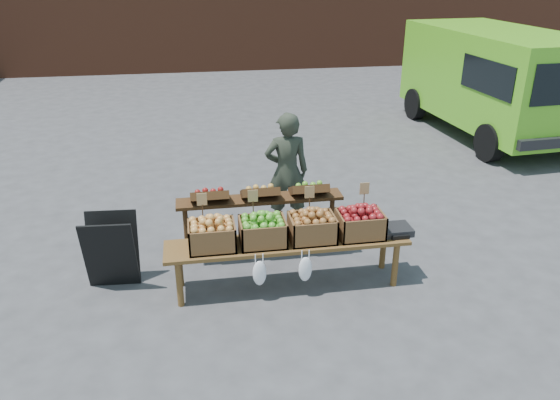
{
  "coord_description": "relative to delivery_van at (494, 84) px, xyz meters",
  "views": [
    {
      "loc": [
        -1.84,
        -5.25,
        3.43
      ],
      "look_at": [
        -0.88,
        0.48,
        0.85
      ],
      "focal_mm": 35.0,
      "sensor_mm": 36.0,
      "label": 1
    }
  ],
  "objects": [
    {
      "name": "crate_red_apples",
      "position": [
        -4.95,
        -5.07,
        -0.36
      ],
      "size": [
        0.5,
        0.4,
        0.28
      ],
      "primitive_type": null,
      "color": "#A06731",
      "rests_on": "display_bench"
    },
    {
      "name": "chalkboard_sign",
      "position": [
        -7.17,
        -4.71,
        -0.64
      ],
      "size": [
        0.59,
        0.35,
        0.86
      ],
      "primitive_type": null,
      "rotation": [
        0.0,
        0.0,
        -0.07
      ],
      "color": "black",
      "rests_on": "ground"
    },
    {
      "name": "weighing_scale",
      "position": [
        -3.98,
        -5.07,
        -0.46
      ],
      "size": [
        0.34,
        0.3,
        0.08
      ],
      "primitive_type": "cube",
      "color": "black",
      "rests_on": "display_bench"
    },
    {
      "name": "ground",
      "position": [
        -4.35,
        -5.05,
        -1.07
      ],
      "size": [
        80.0,
        80.0,
        0.0
      ],
      "primitive_type": "plane",
      "color": "#414143"
    },
    {
      "name": "crate_green_apples",
      "position": [
        -4.4,
        -5.07,
        -0.36
      ],
      "size": [
        0.5,
        0.4,
        0.28
      ],
      "primitive_type": null,
      "color": "maroon",
      "rests_on": "display_bench"
    },
    {
      "name": "delivery_van",
      "position": [
        0.0,
        0.0,
        0.0
      ],
      "size": [
        2.51,
        4.9,
        2.13
      ],
      "primitive_type": null,
      "rotation": [
        0.0,
        0.0,
        0.07
      ],
      "color": "#59B61F",
      "rests_on": "ground"
    },
    {
      "name": "vendor",
      "position": [
        -4.97,
        -3.59,
        -0.25
      ],
      "size": [
        0.61,
        0.41,
        1.63
      ],
      "primitive_type": "imported",
      "rotation": [
        0.0,
        0.0,
        3.1
      ],
      "color": "#293024",
      "rests_on": "ground"
    },
    {
      "name": "display_bench",
      "position": [
        -5.23,
        -5.07,
        -0.78
      ],
      "size": [
        2.7,
        0.56,
        0.57
      ],
      "primitive_type": null,
      "color": "brown",
      "rests_on": "ground"
    },
    {
      "name": "crate_golden_apples",
      "position": [
        -6.05,
        -5.07,
        -0.36
      ],
      "size": [
        0.5,
        0.4,
        0.28
      ],
      "primitive_type": null,
      "color": "#AEA740",
      "rests_on": "display_bench"
    },
    {
      "name": "back_table",
      "position": [
        -5.43,
        -4.35,
        -0.55
      ],
      "size": [
        2.1,
        0.44,
        1.04
      ],
      "primitive_type": null,
      "color": "#3B2311",
      "rests_on": "ground"
    },
    {
      "name": "crate_russet_pears",
      "position": [
        -5.5,
        -5.07,
        -0.36
      ],
      "size": [
        0.5,
        0.4,
        0.28
      ],
      "primitive_type": null,
      "color": "#337B1A",
      "rests_on": "display_bench"
    }
  ]
}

